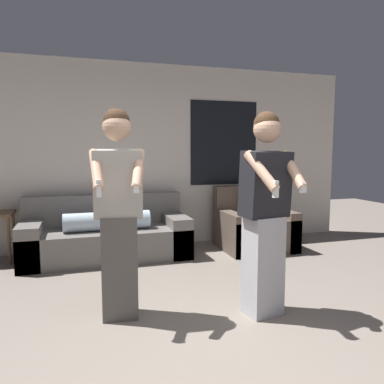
{
  "coord_description": "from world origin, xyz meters",
  "views": [
    {
      "loc": [
        -0.99,
        -2.2,
        1.43
      ],
      "look_at": [
        -0.05,
        0.8,
        1.08
      ],
      "focal_mm": 35.0,
      "sensor_mm": 36.0,
      "label": 1
    }
  ],
  "objects": [
    {
      "name": "couch",
      "position": [
        -0.62,
        2.85,
        0.29
      ],
      "size": [
        2.16,
        0.91,
        0.82
      ],
      "color": "slate",
      "rests_on": "ground_plane"
    },
    {
      "name": "person_left",
      "position": [
        -0.66,
        0.94,
        0.92
      ],
      "size": [
        0.46,
        0.5,
        1.78
      ],
      "color": "#56514C",
      "rests_on": "ground_plane"
    },
    {
      "name": "ground_plane",
      "position": [
        0.0,
        0.0,
        0.0
      ],
      "size": [
        14.0,
        14.0,
        0.0
      ],
      "primitive_type": "plane",
      "color": "slate"
    },
    {
      "name": "person_right",
      "position": [
        0.55,
        0.63,
        0.91
      ],
      "size": [
        0.46,
        0.51,
        1.76
      ],
      "color": "#B2B2B7",
      "rests_on": "ground_plane"
    },
    {
      "name": "armchair",
      "position": [
        1.49,
        2.69,
        0.31
      ],
      "size": [
        1.0,
        0.89,
        0.9
      ],
      "color": "brown",
      "rests_on": "ground_plane"
    },
    {
      "name": "wall_back",
      "position": [
        0.02,
        3.34,
        1.35
      ],
      "size": [
        6.58,
        0.07,
        2.7
      ],
      "color": "silver",
      "rests_on": "ground_plane"
    }
  ]
}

